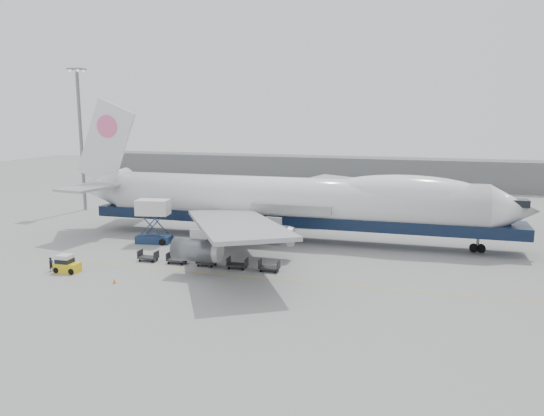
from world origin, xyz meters
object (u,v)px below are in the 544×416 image
(airliner, at_px, (294,201))
(baggage_tug, at_px, (66,264))
(catering_truck, at_px, (153,218))
(ground_worker, at_px, (51,264))

(airliner, bearing_deg, baggage_tug, -133.82)
(airliner, xyz_separation_m, catering_truck, (-18.21, -7.01, -2.19))
(airliner, distance_m, ground_worker, 32.34)
(baggage_tug, bearing_deg, ground_worker, -175.65)
(catering_truck, distance_m, ground_worker, 16.16)
(catering_truck, distance_m, baggage_tug, 15.50)
(ground_worker, bearing_deg, catering_truck, -9.13)
(baggage_tug, bearing_deg, airliner, 44.56)
(catering_truck, xyz_separation_m, baggage_tug, (-2.92, -15.01, -2.54))
(baggage_tug, relative_size, ground_worker, 1.72)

